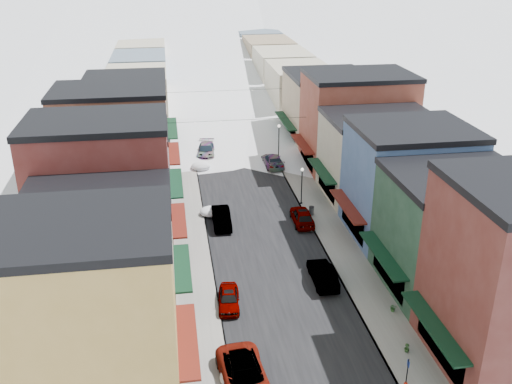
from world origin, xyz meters
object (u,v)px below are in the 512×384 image
object	(u,v)px
car_white_suv	(245,377)
car_green_sedan	(323,274)
car_silver_sedan	(229,299)
trash_can	(311,211)
streetlamp_near	(302,181)
car_dark_hatch	(221,218)

from	to	relation	value
car_white_suv	car_green_sedan	size ratio (longest dim) A/B	1.26
car_silver_sedan	trash_can	xyz separation A→B (m)	(9.90, 14.25, -0.07)
car_white_suv	car_green_sedan	distance (m)	13.34
car_white_suv	car_silver_sedan	size ratio (longest dim) A/B	1.53
car_white_suv	streetlamp_near	size ratio (longest dim) A/B	1.50
car_dark_hatch	car_green_sedan	bearing A→B (deg)	-58.20
trash_can	streetlamp_near	distance (m)	3.51
car_silver_sedan	streetlamp_near	bearing A→B (deg)	66.48
car_green_sedan	streetlamp_near	xyz separation A→B (m)	(1.70, 14.96, 1.87)
car_dark_hatch	trash_can	xyz separation A→B (m)	(9.10, 0.67, -0.19)
car_white_suv	trash_can	distance (m)	25.00
car_silver_sedan	streetlamp_near	xyz separation A→B (m)	(9.50, 17.07, 1.98)
trash_can	streetlamp_near	xyz separation A→B (m)	(-0.40, 2.82, 2.05)
car_white_suv	car_dark_hatch	xyz separation A→B (m)	(0.80, 22.29, -0.04)
car_white_suv	streetlamp_near	bearing A→B (deg)	64.69
car_silver_sedan	car_dark_hatch	xyz separation A→B (m)	(0.80, 13.58, 0.12)
car_white_suv	trash_can	xyz separation A→B (m)	(9.90, 22.96, -0.23)
streetlamp_near	car_dark_hatch	bearing A→B (deg)	-158.14
car_green_sedan	streetlamp_near	bearing A→B (deg)	-95.70
car_green_sedan	trash_can	xyz separation A→B (m)	(2.10, 12.14, -0.18)
trash_can	car_silver_sedan	bearing A→B (deg)	-124.78
car_white_suv	trash_can	size ratio (longest dim) A/B	6.79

